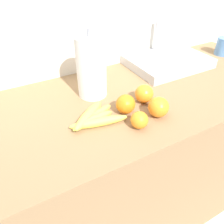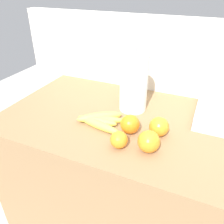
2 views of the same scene
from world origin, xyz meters
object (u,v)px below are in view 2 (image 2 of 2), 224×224
orange_right (159,127)px  orange_back_right (149,141)px  paper_towel_roll (134,83)px  banana_bunch (99,120)px  orange_far_right (130,124)px  orange_front (119,140)px

orange_right → orange_back_right: bearing=-95.3°
orange_back_right → paper_towel_roll: 0.32m
banana_bunch → orange_far_right: orange_far_right is taller
orange_right → orange_back_right: size_ratio=0.97×
orange_front → orange_back_right: bearing=12.8°
orange_back_right → orange_front: size_ratio=1.24×
orange_back_right → orange_far_right: orange_back_right is taller
banana_bunch → orange_right: 0.25m
orange_front → paper_towel_roll: bearing=99.8°
paper_towel_roll → orange_far_right: bearing=-73.7°
banana_bunch → orange_front: (0.13, -0.11, 0.01)m
orange_right → orange_back_right: orange_back_right is taller
orange_back_right → orange_front: orange_back_right is taller
banana_bunch → orange_back_right: orange_back_right is taller
orange_right → paper_towel_roll: bearing=135.8°
orange_right → orange_back_right: (-0.01, -0.11, 0.00)m
orange_right → orange_back_right: 0.11m
banana_bunch → orange_front: orange_front is taller
orange_back_right → orange_far_right: (-0.10, 0.08, -0.00)m
banana_bunch → orange_right: (0.24, 0.02, 0.02)m
banana_bunch → paper_towel_roll: paper_towel_roll is taller
banana_bunch → orange_back_right: 0.25m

